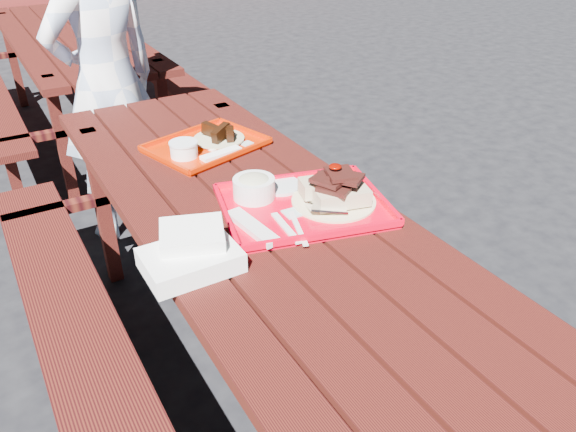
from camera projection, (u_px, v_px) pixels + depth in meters
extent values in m
plane|color=black|center=(268.00, 387.00, 2.09)|extent=(60.00, 60.00, 0.00)
cube|color=#43140C|center=(170.00, 247.00, 1.59)|extent=(0.14, 2.40, 0.04)
cube|color=#43140C|center=(219.00, 233.00, 1.66)|extent=(0.14, 2.40, 0.04)
cube|color=#43140C|center=(263.00, 220.00, 1.72)|extent=(0.14, 2.40, 0.04)
cube|color=#43140C|center=(305.00, 207.00, 1.79)|extent=(0.14, 2.40, 0.04)
cube|color=#43140C|center=(343.00, 196.00, 1.85)|extent=(0.14, 2.40, 0.04)
cube|color=#43140C|center=(89.00, 361.00, 1.62)|extent=(0.25, 2.40, 0.04)
cube|color=#43140C|center=(50.00, 273.00, 2.36)|extent=(0.06, 0.06, 0.42)
cube|color=#43140C|center=(400.00, 248.00, 2.13)|extent=(0.25, 2.40, 0.04)
cube|color=#43140C|center=(288.00, 204.00, 2.86)|extent=(0.06, 0.06, 0.42)
cube|color=#43140C|center=(103.00, 210.00, 2.48)|extent=(0.06, 0.06, 0.75)
cube|color=#43140C|center=(226.00, 179.00, 2.74)|extent=(0.06, 0.06, 0.75)
cube|color=#43140C|center=(166.00, 183.00, 2.59)|extent=(1.40, 0.06, 0.04)
cube|color=#43140C|center=(21.00, 41.00, 3.67)|extent=(0.14, 2.40, 0.04)
cube|color=#43140C|center=(45.00, 39.00, 3.73)|extent=(0.14, 2.40, 0.04)
cube|color=#43140C|center=(68.00, 36.00, 3.80)|extent=(0.14, 2.40, 0.04)
cube|color=#43140C|center=(91.00, 33.00, 3.86)|extent=(0.14, 2.40, 0.04)
cube|color=#43140C|center=(112.00, 31.00, 3.93)|extent=(0.14, 2.40, 0.04)
cube|color=#43140C|center=(13.00, 171.00, 3.19)|extent=(0.06, 0.06, 0.42)
cube|color=#43140C|center=(156.00, 68.00, 4.20)|extent=(0.25, 2.40, 0.04)
cube|color=#43140C|center=(202.00, 132.00, 3.69)|extent=(0.06, 0.06, 0.42)
cube|color=#43140C|center=(128.00, 69.00, 4.94)|extent=(0.06, 0.06, 0.42)
cube|color=#43140C|center=(62.00, 142.00, 3.14)|extent=(0.06, 0.06, 0.75)
cube|color=#43140C|center=(165.00, 122.00, 3.40)|extent=(0.06, 0.06, 0.75)
cube|color=#43140C|center=(14.00, 61.00, 4.56)|extent=(0.06, 0.06, 0.75)
cube|color=#43140C|center=(89.00, 52.00, 4.82)|extent=(0.06, 0.06, 0.75)
cube|color=#43140C|center=(114.00, 123.00, 3.24)|extent=(1.40, 0.06, 0.04)
cube|color=#43140C|center=(51.00, 50.00, 4.66)|extent=(1.40, 0.06, 0.04)
cube|color=red|center=(303.00, 208.00, 1.73)|extent=(0.56, 0.48, 0.01)
cube|color=red|center=(286.00, 177.00, 1.87)|extent=(0.47, 0.13, 0.02)
cube|color=red|center=(324.00, 235.00, 1.57)|extent=(0.47, 0.13, 0.02)
cube|color=red|center=(376.00, 193.00, 1.78)|extent=(0.10, 0.37, 0.02)
cube|color=red|center=(226.00, 215.00, 1.66)|extent=(0.10, 0.37, 0.02)
cylinder|color=beige|center=(334.00, 201.00, 1.75)|extent=(0.26, 0.26, 0.01)
cube|color=tan|center=(342.00, 197.00, 1.70)|extent=(0.18, 0.11, 0.05)
cube|color=tan|center=(326.00, 186.00, 1.76)|extent=(0.18, 0.11, 0.05)
ellipsoid|color=#550600|center=(335.00, 163.00, 1.68)|extent=(0.04, 0.04, 0.02)
cylinder|color=white|center=(254.00, 188.00, 1.76)|extent=(0.13, 0.13, 0.07)
ellipsoid|color=#BFBC95|center=(254.00, 183.00, 1.75)|extent=(0.11, 0.11, 0.05)
cylinder|color=silver|center=(281.00, 186.00, 1.83)|extent=(0.14, 0.14, 0.01)
cube|color=silver|center=(253.00, 227.00, 1.60)|extent=(0.07, 0.22, 0.02)
cube|color=silver|center=(286.00, 228.00, 1.61)|extent=(0.04, 0.18, 0.01)
cube|color=silver|center=(298.00, 228.00, 1.61)|extent=(0.07, 0.18, 0.01)
cube|color=silver|center=(293.00, 213.00, 1.69)|extent=(0.06, 0.06, 0.00)
cube|color=#BE1F00|center=(206.00, 147.00, 2.13)|extent=(0.46, 0.40, 0.01)
cube|color=#BE1F00|center=(182.00, 133.00, 2.22)|extent=(0.38, 0.12, 0.02)
cube|color=#BE1F00|center=(233.00, 155.00, 2.04)|extent=(0.38, 0.12, 0.02)
cube|color=#BE1F00|center=(245.00, 129.00, 2.25)|extent=(0.10, 0.30, 0.02)
cube|color=#BE1F00|center=(163.00, 160.00, 2.00)|extent=(0.10, 0.30, 0.02)
cube|color=white|center=(215.00, 141.00, 2.16)|extent=(0.17, 0.17, 0.01)
cylinder|color=#BBB285|center=(219.00, 139.00, 2.17)|extent=(0.20, 0.20, 0.01)
cylinder|color=white|center=(184.00, 150.00, 2.04)|extent=(0.10, 0.10, 0.05)
cylinder|color=white|center=(183.00, 143.00, 2.02)|extent=(0.10, 0.10, 0.01)
cube|color=white|center=(221.00, 153.00, 2.05)|extent=(0.17, 0.07, 0.01)
cube|color=silver|center=(247.00, 143.00, 2.14)|extent=(0.05, 0.05, 0.00)
cube|color=white|center=(191.00, 260.00, 1.45)|extent=(0.24, 0.18, 0.05)
cube|color=white|center=(192.00, 236.00, 1.46)|extent=(0.20, 0.18, 0.04)
imported|color=#AABDDF|center=(107.00, 83.00, 2.67)|extent=(0.67, 0.55, 1.60)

